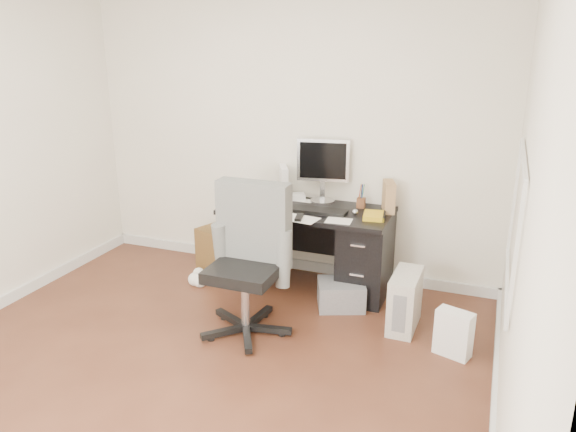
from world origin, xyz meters
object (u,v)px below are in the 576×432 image
Objects in this scene: office_chair at (244,263)px; pc_tower at (405,301)px; desk at (307,245)px; wicker_basket at (226,249)px; lcd_monitor at (323,171)px; keyboard at (318,211)px.

office_chair is 1.30m from pc_tower.
wicker_basket is (-0.87, 0.08, -0.18)m from desk.
pc_tower is 1.92m from wicker_basket.
lcd_monitor reaches higher than office_chair.
wicker_basket is (-1.85, 0.54, -0.01)m from pc_tower.
lcd_monitor is at bearing 9.12° from wicker_basket.
lcd_monitor is 0.51× the size of office_chair.
pc_tower is (0.91, -0.69, -0.82)m from lcd_monitor.
wicker_basket is (-0.71, 1.06, -0.37)m from office_chair.
keyboard is (0.06, -0.31, -0.29)m from lcd_monitor.
desk is 0.89m from wicker_basket.
pc_tower is at bearing -16.21° from wicker_basket.
office_chair reaches higher than desk.
desk reaches higher than pc_tower.
wicker_basket is at bearing 170.30° from keyboard.
keyboard is at bearing -29.63° from desk.
desk is 3.49× the size of wicker_basket.
office_chair is 2.73× the size of wicker_basket.
desk is 1.28× the size of office_chair.
pc_tower is (0.98, -0.45, -0.17)m from desk.
keyboard reaches higher than wicker_basket.
office_chair is at bearing -108.31° from keyboard.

